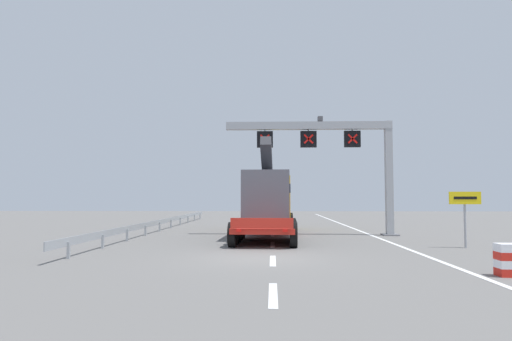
{
  "coord_description": "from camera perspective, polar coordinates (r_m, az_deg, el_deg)",
  "views": [
    {
      "loc": [
        0.48,
        -16.17,
        2.18
      ],
      "look_at": [
        -0.41,
        8.24,
        3.66
      ],
      "focal_mm": 31.37,
      "sensor_mm": 36.0,
      "label": 1
    }
  ],
  "objects": [
    {
      "name": "heavy_haul_truck_red",
      "position": [
        27.1,
        1.71,
        -3.88
      ],
      "size": [
        3.41,
        14.13,
        5.3
      ],
      "color": "red",
      "rests_on": "ground"
    },
    {
      "name": "overhead_lane_gantry",
      "position": [
        26.62,
        9.77,
        3.25
      ],
      "size": [
        9.96,
        0.9,
        6.95
      ],
      "color": "#9EA0A5",
      "rests_on": "ground"
    },
    {
      "name": "guardrail_left",
      "position": [
        31.2,
        -11.54,
        -6.38
      ],
      "size": [
        0.13,
        32.22,
        0.76
      ],
      "color": "#999EA3",
      "rests_on": "ground"
    },
    {
      "name": "lane_markings",
      "position": [
        34.48,
        2.12,
        -7.09
      ],
      "size": [
        0.2,
        51.08,
        0.01
      ],
      "color": "silver",
      "rests_on": "ground"
    },
    {
      "name": "ground",
      "position": [
        16.33,
        0.4,
        -11.14
      ],
      "size": [
        112.0,
        112.0,
        0.0
      ],
      "primitive_type": "plane",
      "color": "slate"
    },
    {
      "name": "exit_sign_yellow",
      "position": [
        21.5,
        25.1,
        -4.06
      ],
      "size": [
        1.37,
        0.15,
        2.44
      ],
      "color": "#9EA0A5",
      "rests_on": "ground"
    },
    {
      "name": "edge_line_right",
      "position": [
        28.83,
        13.65,
        -7.7
      ],
      "size": [
        0.2,
        63.0,
        0.01
      ],
      "primitive_type": "cube",
      "color": "silver",
      "rests_on": "ground"
    }
  ]
}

